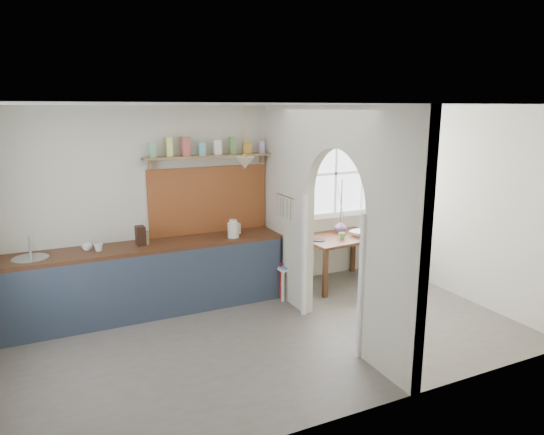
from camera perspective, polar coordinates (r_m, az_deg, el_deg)
name	(u,v)px	position (r m, az deg, el deg)	size (l,w,h in m)	color
floor	(272,337)	(5.73, 0.03, -13.85)	(5.80, 3.20, 0.01)	#6F665B
ceiling	(272,105)	(5.13, 0.03, 13.13)	(5.80, 3.20, 0.01)	beige
walls	(272,227)	(5.28, 0.03, -1.13)	(5.81, 3.21, 2.60)	beige
partition	(325,207)	(5.62, 6.24, 1.23)	(0.12, 3.20, 2.60)	beige
nook_window	(336,173)	(7.43, 7.49, 5.16)	(1.76, 0.10, 1.30)	white
counter	(148,278)	(6.41, -14.42, -6.89)	(3.50, 0.60, 0.90)	#4C2B1A
sink	(30,259)	(6.17, -26.55, -4.40)	(0.40, 0.40, 0.02)	silver
backsplash	(209,200)	(6.63, -7.41, 2.06)	(1.65, 0.03, 0.90)	brown
shelf	(210,152)	(6.46, -7.34, 7.66)	(1.75, 0.20, 0.21)	#97704A
pendant_lamp	(245,163)	(6.28, -3.24, 6.45)	(0.26, 0.26, 0.16)	beige
utensil_rail	(285,196)	(6.30, 1.55, 2.53)	(0.02, 0.02, 0.50)	silver
dining_table	(340,260)	(7.28, 8.03, -4.99)	(1.17, 0.78, 0.73)	#4C2B1A
chair_left	(288,264)	(6.76, 1.91, -5.43)	(0.42, 0.42, 0.91)	white
chair_right	(382,245)	(7.79, 12.77, -3.22)	(0.43, 0.43, 0.94)	white
kettle	(233,229)	(6.39, -4.58, -1.30)	(0.20, 0.16, 0.24)	silver
mug_a	(99,247)	(6.14, -19.73, -3.27)	(0.11, 0.11, 0.11)	silver
mug_b	(87,246)	(6.22, -20.90, -3.17)	(0.13, 0.13, 0.10)	white
knife_block	(140,236)	(6.24, -15.22, -2.07)	(0.11, 0.15, 0.24)	black
jar	(145,238)	(6.26, -14.73, -2.34)	(0.10, 0.10, 0.17)	#9A875B
towel_magenta	(280,280)	(6.66, 0.98, -7.39)	(0.02, 0.03, 0.50)	#A21037
towel_orange	(282,283)	(6.63, 1.13, -7.70)	(0.02, 0.03, 0.46)	#C5460E
bowl	(361,233)	(7.26, 10.42, -1.85)	(0.30, 0.30, 0.07)	white
table_cup	(342,236)	(7.03, 8.23, -2.15)	(0.10, 0.10, 0.09)	#6CA561
plate	(319,240)	(6.92, 5.53, -2.67)	(0.17, 0.17, 0.01)	black
vase	(341,227)	(7.36, 8.07, -1.06)	(0.19, 0.19, 0.20)	#63426C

